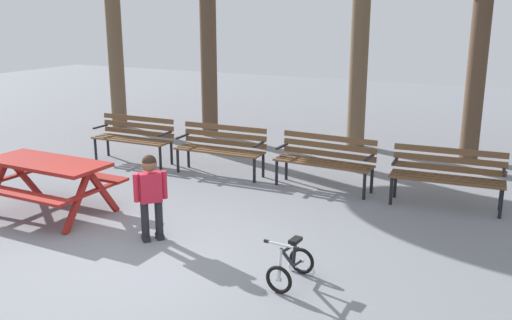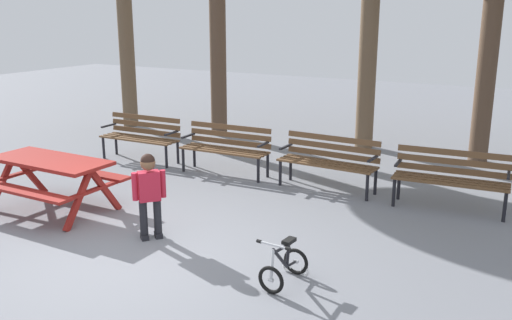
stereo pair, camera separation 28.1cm
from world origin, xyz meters
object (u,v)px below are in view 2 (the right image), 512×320
(park_bench_right, at_px, (329,158))
(child_standing, at_px, (149,189))
(park_bench_far_left, at_px, (142,134))
(park_bench_far_right, at_px, (451,175))
(park_bench_left, at_px, (227,145))
(kids_bicycle, at_px, (284,266))
(picnic_table, at_px, (51,171))

(park_bench_right, relative_size, child_standing, 1.46)
(park_bench_far_left, distance_m, child_standing, 3.95)
(park_bench_far_right, distance_m, child_standing, 4.29)
(child_standing, bearing_deg, park_bench_far_left, 131.44)
(park_bench_left, height_order, kids_bicycle, park_bench_left)
(park_bench_left, distance_m, child_standing, 3.05)
(picnic_table, height_order, park_bench_far_right, park_bench_far_right)
(park_bench_far_left, bearing_deg, picnic_table, -75.75)
(kids_bicycle, bearing_deg, park_bench_far_right, 71.88)
(picnic_table, bearing_deg, kids_bicycle, -6.20)
(park_bench_far_right, relative_size, kids_bicycle, 2.81)
(park_bench_right, relative_size, park_bench_far_right, 0.99)
(picnic_table, distance_m, park_bench_far_right, 5.73)
(park_bench_far_left, height_order, park_bench_right, same)
(park_bench_right, height_order, kids_bicycle, park_bench_right)
(park_bench_right, bearing_deg, picnic_table, -137.14)
(picnic_table, distance_m, park_bench_left, 3.07)
(child_standing, bearing_deg, picnic_table, 175.86)
(park_bench_right, relative_size, kids_bicycle, 2.79)
(park_bench_far_right, bearing_deg, park_bench_right, 179.20)
(picnic_table, bearing_deg, park_bench_left, 67.32)
(picnic_table, relative_size, park_bench_right, 1.12)
(park_bench_far_left, height_order, kids_bicycle, park_bench_far_left)
(picnic_table, height_order, child_standing, child_standing)
(park_bench_right, distance_m, kids_bicycle, 3.41)
(park_bench_right, bearing_deg, child_standing, -111.69)
(park_bench_right, distance_m, child_standing, 3.24)
(park_bench_far_left, relative_size, park_bench_far_right, 0.99)
(park_bench_far_left, distance_m, park_bench_left, 1.90)
(picnic_table, relative_size, kids_bicycle, 3.13)
(park_bench_left, height_order, child_standing, child_standing)
(park_bench_left, height_order, park_bench_far_right, same)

